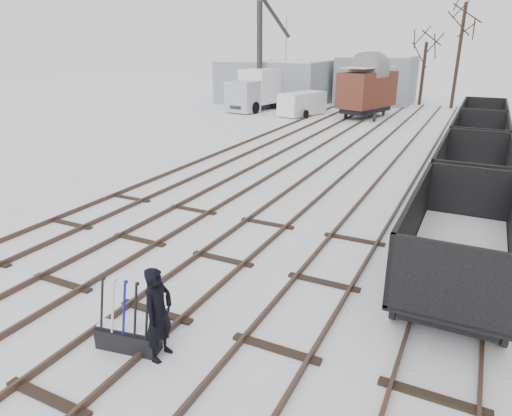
# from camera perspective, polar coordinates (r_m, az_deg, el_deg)

# --- Properties ---
(ground) EXTENTS (120.00, 120.00, 0.00)m
(ground) POSITION_cam_1_polar(r_m,az_deg,el_deg) (10.96, -12.34, -12.69)
(ground) COLOR white
(ground) RESTS_ON ground
(tracks) EXTENTS (13.90, 52.00, 0.16)m
(tracks) POSITION_cam_1_polar(r_m,az_deg,el_deg) (22.33, 9.81, 4.85)
(tracks) COLOR black
(tracks) RESTS_ON ground
(shed_left) EXTENTS (10.00, 8.00, 4.10)m
(shed_left) POSITION_cam_1_polar(r_m,az_deg,el_deg) (47.20, 2.60, 15.52)
(shed_left) COLOR gray
(shed_left) RESTS_ON ground
(shed_right) EXTENTS (7.00, 6.00, 4.50)m
(shed_right) POSITION_cam_1_polar(r_m,az_deg,el_deg) (48.22, 14.82, 15.24)
(shed_right) COLOR gray
(shed_right) RESTS_ON ground
(ground_frame) EXTENTS (1.35, 0.64, 1.49)m
(ground_frame) POSITION_cam_1_polar(r_m,az_deg,el_deg) (9.85, -15.70, -15.19)
(ground_frame) COLOR black
(ground_frame) RESTS_ON ground
(worker) EXTENTS (0.47, 0.71, 1.93)m
(worker) POSITION_cam_1_polar(r_m,az_deg,el_deg) (9.11, -12.06, -12.84)
(worker) COLOR black
(worker) RESTS_ON ground
(freight_wagon_a) EXTENTS (2.41, 6.02, 2.46)m
(freight_wagon_a) POSITION_cam_1_polar(r_m,az_deg,el_deg) (12.21, 23.95, -5.47)
(freight_wagon_a) COLOR black
(freight_wagon_a) RESTS_ON ground
(freight_wagon_b) EXTENTS (2.41, 6.02, 2.46)m
(freight_wagon_b) POSITION_cam_1_polar(r_m,az_deg,el_deg) (18.25, 25.25, 2.55)
(freight_wagon_b) COLOR black
(freight_wagon_b) RESTS_ON ground
(freight_wagon_c) EXTENTS (2.41, 6.02, 2.46)m
(freight_wagon_c) POSITION_cam_1_polar(r_m,az_deg,el_deg) (24.47, 25.90, 6.55)
(freight_wagon_c) COLOR black
(freight_wagon_c) RESTS_ON ground
(freight_wagon_d) EXTENTS (2.41, 6.02, 2.46)m
(freight_wagon_d) POSITION_cam_1_polar(r_m,az_deg,el_deg) (30.77, 26.29, 8.91)
(freight_wagon_d) COLOR black
(freight_wagon_d) RESTS_ON ground
(box_van_wagon) EXTENTS (4.17, 5.75, 3.95)m
(box_van_wagon) POSITION_cam_1_polar(r_m,az_deg,el_deg) (38.48, 13.73, 14.31)
(box_van_wagon) COLOR black
(box_van_wagon) RESTS_ON ground
(lorry) EXTENTS (3.40, 8.02, 3.52)m
(lorry) POSITION_cam_1_polar(r_m,az_deg,el_deg) (42.33, 0.70, 14.68)
(lorry) COLOR black
(lorry) RESTS_ON ground
(panel_van) EXTENTS (3.06, 4.63, 1.88)m
(panel_van) POSITION_cam_1_polar(r_m,az_deg,el_deg) (38.90, 5.79, 12.86)
(panel_van) COLOR white
(panel_van) RESTS_ON ground
(crane) EXTENTS (2.34, 6.11, 10.31)m
(crane) POSITION_cam_1_polar(r_m,az_deg,el_deg) (43.02, 0.59, 15.97)
(crane) COLOR #2B2B2F
(crane) RESTS_ON ground
(tree_far_left) EXTENTS (0.30, 0.30, 5.78)m
(tree_far_left) POSITION_cam_1_polar(r_m,az_deg,el_deg) (47.98, 20.13, 15.45)
(tree_far_left) COLOR black
(tree_far_left) RESTS_ON ground
(tree_far_right) EXTENTS (0.30, 0.30, 9.01)m
(tree_far_right) POSITION_cam_1_polar(r_m,az_deg,el_deg) (46.34, 23.97, 16.86)
(tree_far_right) COLOR black
(tree_far_right) RESTS_ON ground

